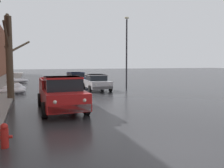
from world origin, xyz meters
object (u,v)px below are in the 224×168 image
object	(u,v)px
pickup_truck_red_approaching_near_lane	(61,93)
sedan_silver_parked_kerbside_close	(96,82)
fire_hydrant	(4,135)
bare_tree_second_along_sidewalk	(9,55)
street_lamp_post	(127,50)
sedan_darkblue_parked_kerbside_mid	(76,78)

from	to	relation	value
pickup_truck_red_approaching_near_lane	sedan_silver_parked_kerbside_close	xyz separation A→B (m)	(4.22, 7.89, -0.13)
sedan_silver_parked_kerbside_close	fire_hydrant	xyz separation A→B (m)	(-6.47, -12.53, -0.40)
bare_tree_second_along_sidewalk	fire_hydrant	size ratio (longest dim) A/B	7.65
sedan_silver_parked_kerbside_close	street_lamp_post	distance (m)	4.00
pickup_truck_red_approaching_near_lane	street_lamp_post	world-z (taller)	street_lamp_post
pickup_truck_red_approaching_near_lane	fire_hydrant	bearing A→B (deg)	-115.87
street_lamp_post	fire_hydrant	bearing A→B (deg)	-127.41
sedan_darkblue_parked_kerbside_mid	street_lamp_post	world-z (taller)	street_lamp_post
pickup_truck_red_approaching_near_lane	sedan_silver_parked_kerbside_close	bearing A→B (deg)	61.86
bare_tree_second_along_sidewalk	sedan_darkblue_parked_kerbside_mid	bearing A→B (deg)	55.44
bare_tree_second_along_sidewalk	sedan_silver_parked_kerbside_close	world-z (taller)	bare_tree_second_along_sidewalk
sedan_silver_parked_kerbside_close	fire_hydrant	distance (m)	14.11
sedan_silver_parked_kerbside_close	sedan_darkblue_parked_kerbside_mid	world-z (taller)	same
pickup_truck_red_approaching_near_lane	fire_hydrant	distance (m)	5.18
pickup_truck_red_approaching_near_lane	sedan_darkblue_parked_kerbside_mid	size ratio (longest dim) A/B	1.27
bare_tree_second_along_sidewalk	pickup_truck_red_approaching_near_lane	distance (m)	5.77
fire_hydrant	street_lamp_post	distance (m)	15.47
sedan_darkblue_parked_kerbside_mid	fire_hydrant	xyz separation A→B (m)	(-5.81, -18.31, -0.39)
bare_tree_second_along_sidewalk	street_lamp_post	size ratio (longest dim) A/B	0.83
street_lamp_post	pickup_truck_red_approaching_near_lane	bearing A→B (deg)	-133.25
sedan_darkblue_parked_kerbside_mid	bare_tree_second_along_sidewalk	bearing A→B (deg)	-124.56
sedan_darkblue_parked_kerbside_mid	fire_hydrant	distance (m)	19.21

